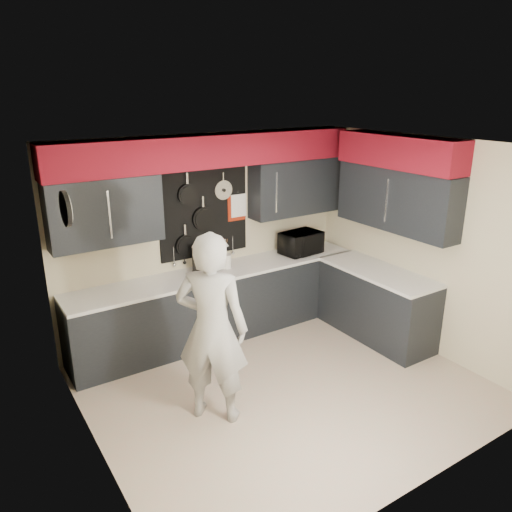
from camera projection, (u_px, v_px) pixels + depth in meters
ground at (286, 387)px, 5.46m from camera, size 4.00×4.00×0.00m
back_wall_assembly at (212, 183)px, 6.09m from camera, size 4.00×0.36×2.60m
right_wall_assembly at (400, 190)px, 6.00m from camera, size 0.36×3.50×2.60m
left_wall_assembly at (88, 321)px, 4.02m from camera, size 0.05×3.50×2.60m
base_cabinets at (265, 303)px, 6.47m from camera, size 3.95×2.20×0.92m
microwave at (301, 243)px, 6.91m from camera, size 0.59×0.43×0.30m
knife_block at (207, 264)px, 6.24m from camera, size 0.10×0.10×0.20m
utensil_crock at (226, 261)px, 6.38m from camera, size 0.13×0.13×0.17m
coffee_maker at (202, 259)px, 6.16m from camera, size 0.21×0.25×0.35m
person at (212, 329)px, 4.71m from camera, size 0.82×0.82×1.91m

